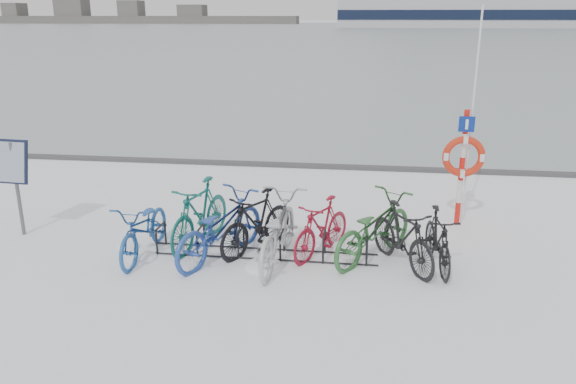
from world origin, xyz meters
TOP-DOWN VIEW (x-y plane):
  - ground at (0.00, 0.00)m, footprint 900.00×900.00m
  - ice_sheet at (0.00, 155.00)m, footprint 400.00×298.00m
  - quay_edge at (0.00, 5.90)m, footprint 400.00×0.25m
  - bike_rack at (0.00, 0.00)m, footprint 4.00×0.48m
  - info_board at (-4.64, 0.31)m, footprint 0.63×0.28m
  - lifebuoy_station at (3.58, 1.93)m, footprint 0.80×0.23m
  - shoreline at (-122.02, 260.00)m, footprint 180.00×12.00m
  - bike_0 at (-1.99, -0.24)m, footprint 0.71×1.96m
  - bike_1 at (-1.18, 0.35)m, footprint 1.01×2.09m
  - bike_2 at (-0.68, -0.19)m, footprint 1.64×2.32m
  - bike_3 at (-0.12, 0.21)m, footprint 1.38×1.85m
  - bike_4 at (0.31, -0.23)m, footprint 0.97×2.30m
  - bike_5 at (1.02, 0.20)m, footprint 1.22×1.72m
  - bike_6 at (1.90, 0.15)m, footprint 1.84×2.21m
  - bike_7 at (2.37, -0.11)m, footprint 1.33×1.80m
  - bike_8 at (2.94, -0.06)m, footprint 0.66×1.70m
  - snow_drifts at (-0.40, -0.13)m, footprint 3.96×1.72m

SIDE VIEW (x-z plane):
  - ground at x=0.00m, z-range 0.00..0.00m
  - snow_drifts at x=-0.40m, z-range -0.11..0.11m
  - ice_sheet at x=0.00m, z-range 0.00..0.02m
  - quay_edge at x=0.00m, z-range 0.00..0.10m
  - bike_rack at x=0.00m, z-range -0.05..0.41m
  - bike_8 at x=2.94m, z-range 0.00..0.99m
  - bike_5 at x=1.02m, z-range 0.00..1.02m
  - bike_0 at x=-1.99m, z-range 0.00..1.03m
  - bike_7 at x=2.37m, z-range 0.00..1.07m
  - bike_3 at x=-0.12m, z-range 0.00..1.11m
  - bike_6 at x=1.90m, z-range 0.00..1.13m
  - bike_2 at x=-0.68m, z-range 0.00..1.16m
  - bike_4 at x=0.31m, z-range 0.00..1.18m
  - bike_1 at x=-1.18m, z-range 0.00..1.21m
  - info_board at x=-4.64m, z-range 0.40..2.23m
  - lifebuoy_station at x=3.58m, z-range -0.68..3.47m
  - shoreline at x=-122.02m, z-range -1.96..7.54m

